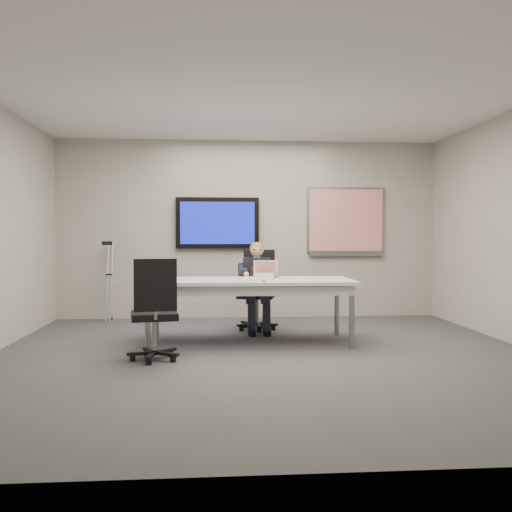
{
  "coord_description": "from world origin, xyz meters",
  "views": [
    {
      "loc": [
        -0.6,
        -6.02,
        1.29
      ],
      "look_at": [
        -0.05,
        0.9,
        1.05
      ],
      "focal_mm": 40.0,
      "sensor_mm": 36.0,
      "label": 1
    }
  ],
  "objects": [
    {
      "name": "pen",
      "position": [
        -0.0,
        0.45,
        0.78
      ],
      "size": [
        0.05,
        0.12,
        0.01
      ],
      "primitive_type": "cylinder",
      "rotation": [
        0.0,
        1.57,
        1.9
      ],
      "color": "black",
      "rests_on": "conference_table"
    },
    {
      "name": "whiteboard",
      "position": [
        1.55,
        2.97,
        1.53
      ],
      "size": [
        1.25,
        0.08,
        1.1
      ],
      "color": "gray",
      "rests_on": "wall_back"
    },
    {
      "name": "wall_front",
      "position": [
        0.0,
        -3.0,
        1.4
      ],
      "size": [
        6.0,
        0.02,
        2.8
      ],
      "primitive_type": "cube",
      "color": "#9F9A90",
      "rests_on": "ground"
    },
    {
      "name": "ceiling",
      "position": [
        0.0,
        0.0,
        2.8
      ],
      "size": [
        6.0,
        6.0,
        0.02
      ],
      "primitive_type": "cube",
      "color": "silver",
      "rests_on": "wall_back"
    },
    {
      "name": "seated_person",
      "position": [
        0.02,
        1.58,
        0.49
      ],
      "size": [
        0.39,
        0.66,
        1.21
      ],
      "rotation": [
        0.0,
        0.0,
        -0.07
      ],
      "color": "#202635",
      "rests_on": "office_chair_far"
    },
    {
      "name": "office_chair_near",
      "position": [
        -1.18,
        -0.1,
        0.33
      ],
      "size": [
        0.58,
        0.58,
        1.07
      ],
      "rotation": [
        0.0,
        0.0,
        3.3
      ],
      "color": "black",
      "rests_on": "ground"
    },
    {
      "name": "laptop",
      "position": [
        0.09,
        1.11,
        0.82
      ],
      "size": [
        0.32,
        0.3,
        0.22
      ],
      "rotation": [
        0.0,
        0.0,
        -0.06
      ],
      "color": "#B8B8BB",
      "rests_on": "conference_table"
    },
    {
      "name": "conference_table",
      "position": [
        -0.14,
        0.85,
        0.68
      ],
      "size": [
        2.52,
        1.1,
        0.77
      ],
      "rotation": [
        0.0,
        0.0,
        -0.02
      ],
      "color": "white",
      "rests_on": "ground"
    },
    {
      "name": "name_tent",
      "position": [
        0.02,
        0.63,
        0.82
      ],
      "size": [
        0.23,
        0.08,
        0.09
      ],
      "primitive_type": null,
      "rotation": [
        0.0,
        0.0,
        0.08
      ],
      "color": "white",
      "rests_on": "conference_table"
    },
    {
      "name": "crutch",
      "position": [
        -2.15,
        2.77,
        0.62
      ],
      "size": [
        0.3,
        0.68,
        1.3
      ],
      "primitive_type": null,
      "rotation": [
        -0.25,
        0.0,
        0.21
      ],
      "color": "#9DA0A5",
      "rests_on": "ground"
    },
    {
      "name": "wall_back",
      "position": [
        0.0,
        3.0,
        1.4
      ],
      "size": [
        6.0,
        0.02,
        2.8
      ],
      "primitive_type": "cube",
      "color": "#9F9A90",
      "rests_on": "ground"
    },
    {
      "name": "office_chair_far",
      "position": [
        0.03,
        1.82,
        0.34
      ],
      "size": [
        0.63,
        0.63,
        1.1
      ],
      "rotation": [
        0.0,
        0.0,
        -0.24
      ],
      "color": "black",
      "rests_on": "ground"
    },
    {
      "name": "tv_display",
      "position": [
        -0.5,
        2.95,
        1.5
      ],
      "size": [
        1.3,
        0.09,
        0.8
      ],
      "color": "black",
      "rests_on": "wall_back"
    },
    {
      "name": "floor",
      "position": [
        0.0,
        0.0,
        0.0
      ],
      "size": [
        6.0,
        6.0,
        0.02
      ],
      "primitive_type": "cube",
      "color": "#3C3C3E",
      "rests_on": "ground"
    }
  ]
}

